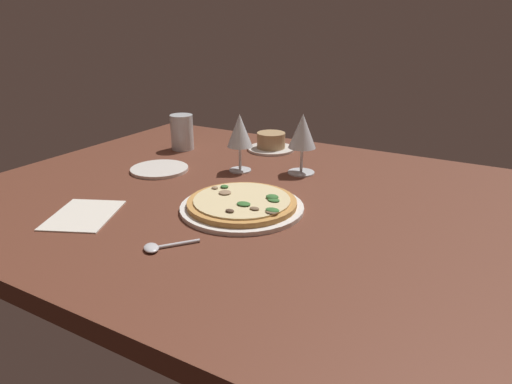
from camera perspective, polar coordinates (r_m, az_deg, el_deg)
The scene contains 9 objects.
dining_table at distance 112.52cm, azimuth 1.63°, elevation -1.77°, with size 150.00×110.00×4.00cm, color brown.
pizza_main at distance 105.07cm, azimuth -1.72°, elevation -1.57°, with size 28.19×28.19×3.37cm.
ramekin_on_saucer at distance 152.24cm, azimuth 1.87°, elevation 6.07°, with size 15.39×15.39×5.80cm.
wine_glass_far at distance 128.87cm, azimuth -2.02°, elevation 7.42°, with size 7.15×7.15×16.34cm.
wine_glass_near at distance 127.39cm, azimuth 5.75°, elevation 7.27°, with size 7.61×7.61×16.81cm.
water_glass at distance 154.70cm, azimuth -9.09°, elevation 7.08°, with size 7.37×7.37×11.39cm.
side_plate at distance 134.69cm, azimuth -11.81°, elevation 2.77°, with size 16.31×16.31×0.90cm, color silver.
paper_menu at distance 109.18cm, azimuth -20.48°, elevation -2.67°, with size 13.12×17.28×0.30cm, color silver.
spoon at distance 89.99cm, azimuth -11.93°, elevation -6.62°, with size 8.56×9.88×1.00cm.
Camera 1 is at (49.04, -91.52, 45.36)cm, focal length 32.46 mm.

